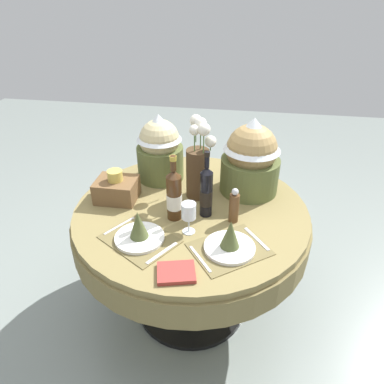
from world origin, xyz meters
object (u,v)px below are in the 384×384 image
flower_vase (198,164)px  gift_tub_back_right (251,154)px  place_setting_right (230,241)px  pepper_mill (234,206)px  wine_bottle_centre (206,192)px  gift_tub_back_left (160,146)px  wine_bottle_left (174,195)px  place_setting_left (139,232)px  woven_basket_side_left (117,189)px  book_on_table (176,272)px  dining_table (191,227)px  wine_glass_right (189,212)px

flower_vase → gift_tub_back_right: 0.31m
place_setting_right → pepper_mill: 0.23m
flower_vase → wine_bottle_centre: flower_vase is taller
gift_tub_back_left → wine_bottle_left: bearing=-67.4°
place_setting_left → woven_basket_side_left: size_ratio=1.89×
place_setting_right → flower_vase: flower_vase is taller
book_on_table → gift_tub_back_left: 0.89m
place_setting_left → book_on_table: bearing=-42.4°
gift_tub_back_right → dining_table: bearing=-141.6°
flower_vase → wine_bottle_left: flower_vase is taller
wine_bottle_centre → gift_tub_back_left: (-0.33, 0.36, 0.08)m
gift_tub_back_left → dining_table: bearing=-51.8°
wine_glass_right → gift_tub_back_left: (-0.27, 0.52, 0.10)m
place_setting_left → gift_tub_back_right: gift_tub_back_right is taller
wine_glass_right → book_on_table: bearing=-90.8°
book_on_table → woven_basket_side_left: 0.70m
flower_vase → wine_glass_right: 0.36m
wine_glass_right → book_on_table: wine_glass_right is taller
gift_tub_back_left → book_on_table: bearing=-72.3°
gift_tub_back_left → gift_tub_back_right: gift_tub_back_right is taller
wine_bottle_centre → place_setting_left: bearing=-137.7°
wine_bottle_centre → book_on_table: bearing=-98.3°
gift_tub_back_right → woven_basket_side_left: bearing=-163.4°
pepper_mill → wine_bottle_left: bearing=-176.6°
dining_table → wine_bottle_centre: size_ratio=3.56×
place_setting_left → woven_basket_side_left: bearing=124.2°
place_setting_right → flower_vase: bearing=115.5°
place_setting_right → gift_tub_back_left: gift_tub_back_left is taller
flower_vase → wine_bottle_left: (-0.09, -0.24, -0.06)m
gift_tub_back_left → woven_basket_side_left: gift_tub_back_left is taller
place_setting_right → pepper_mill: bearing=89.3°
flower_vase → book_on_table: size_ratio=2.85×
gift_tub_back_left → gift_tub_back_right: bearing=-6.9°
wine_bottle_left → gift_tub_back_left: (-0.17, 0.41, 0.08)m
dining_table → wine_bottle_centre: (0.09, -0.05, 0.27)m
flower_vase → wine_bottle_left: 0.26m
place_setting_left → wine_glass_right: (0.22, 0.10, 0.07)m
dining_table → wine_glass_right: (0.02, -0.21, 0.25)m
dining_table → book_on_table: 0.53m
wine_bottle_left → wine_bottle_centre: bearing=18.9°
wine_bottle_left → woven_basket_side_left: wine_bottle_left is taller
book_on_table → pepper_mill: bearing=49.0°
flower_vase → wine_bottle_left: bearing=-110.2°
place_setting_left → wine_bottle_left: 0.26m
pepper_mill → gift_tub_back_left: 0.63m
flower_vase → wine_bottle_centre: (0.07, -0.19, -0.06)m
wine_bottle_left → book_on_table: size_ratio=2.20×
flower_vase → pepper_mill: 0.33m
place_setting_right → wine_glass_right: 0.24m
gift_tub_back_right → woven_basket_side_left: (-0.73, -0.22, -0.17)m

